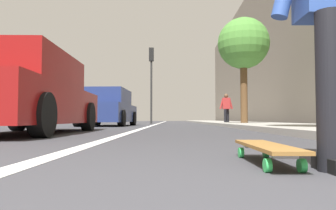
{
  "coord_description": "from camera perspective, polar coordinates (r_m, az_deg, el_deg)",
  "views": [
    {
      "loc": [
        -0.48,
        0.32,
        0.26
      ],
      "look_at": [
        8.47,
        0.44,
        0.67
      ],
      "focal_mm": 33.52,
      "sensor_mm": 36.0,
      "label": 1
    }
  ],
  "objects": [
    {
      "name": "ground_plane",
      "position": [
        10.49,
        2.5,
        -4.06
      ],
      "size": [
        80.0,
        80.0,
        0.0
      ],
      "primitive_type": "plane",
      "color": "#38383D"
    },
    {
      "name": "lane_stripe_white",
      "position": [
        20.5,
        -1.62,
        -3.35
      ],
      "size": [
        52.0,
        0.16,
        0.01
      ],
      "primitive_type": "cube",
      "color": "silver",
      "rests_on": "ground"
    },
    {
      "name": "sidewalk_curb",
      "position": [
        18.8,
        11.24,
        -3.2
      ],
      "size": [
        52.0,
        3.2,
        0.12
      ],
      "primitive_type": "cube",
      "color": "#9E9B93",
      "rests_on": "ground"
    },
    {
      "name": "building_facade",
      "position": [
        23.87,
        16.69,
        8.94
      ],
      "size": [
        40.0,
        1.2,
        10.01
      ],
      "primitive_type": "cube",
      "color": "slate",
      "rests_on": "ground"
    },
    {
      "name": "skateboard",
      "position": [
        1.96,
        17.45,
        -7.47
      ],
      "size": [
        0.84,
        0.2,
        0.11
      ],
      "color": "green",
      "rests_on": "ground"
    },
    {
      "name": "parked_car_near",
      "position": [
        6.43,
        -24.32,
        1.65
      ],
      "size": [
        4.62,
        1.97,
        1.49
      ],
      "color": "maroon",
      "rests_on": "ground"
    },
    {
      "name": "parked_car_mid",
      "position": [
        12.9,
        -10.85,
        -0.66
      ],
      "size": [
        4.29,
        1.94,
        1.46
      ],
      "color": "navy",
      "rests_on": "ground"
    },
    {
      "name": "traffic_light",
      "position": [
        18.95,
        -3.05,
        6.1
      ],
      "size": [
        0.33,
        0.28,
        4.57
      ],
      "color": "#2D2D2D",
      "rests_on": "ground"
    },
    {
      "name": "street_tree_mid",
      "position": [
        13.84,
        13.55,
        10.67
      ],
      "size": [
        2.16,
        2.16,
        4.56
      ],
      "color": "brown",
      "rests_on": "ground"
    },
    {
      "name": "pedestrian_distant",
      "position": [
        16.55,
        10.56,
        -0.33
      ],
      "size": [
        0.45,
        0.7,
        1.6
      ],
      "color": "black",
      "rests_on": "ground"
    }
  ]
}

